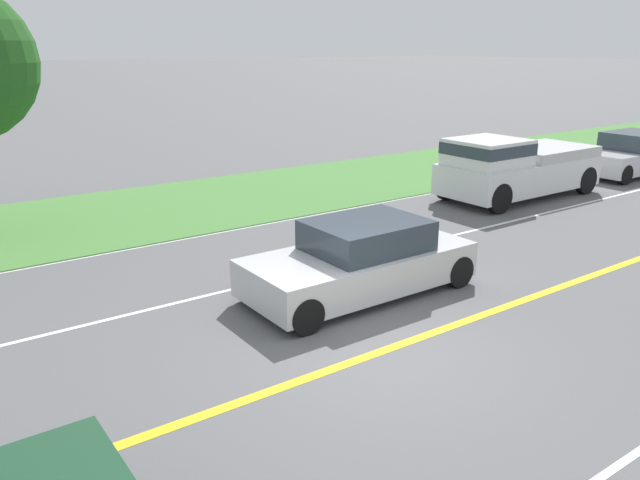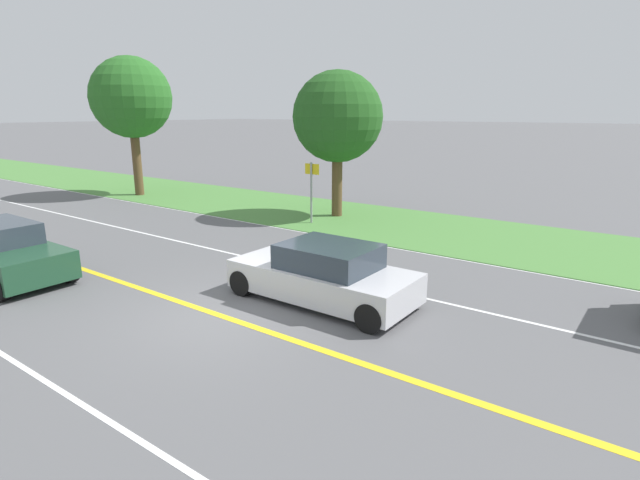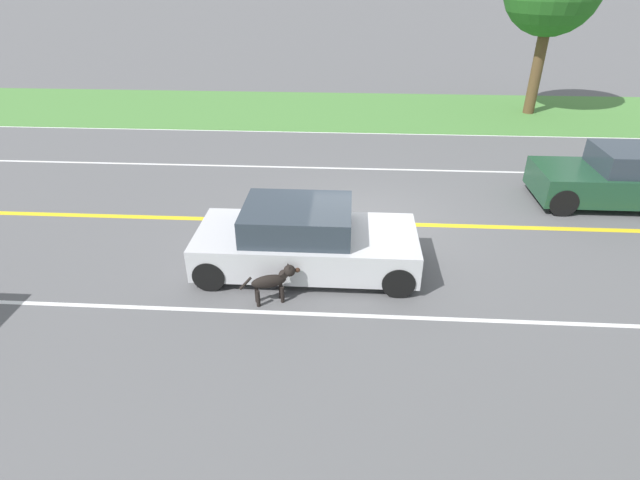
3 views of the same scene
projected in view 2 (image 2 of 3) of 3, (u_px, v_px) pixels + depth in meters
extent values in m
plane|color=#5B5B5E|center=(223.00, 316.00, 10.53)|extent=(400.00, 400.00, 0.00)
cube|color=yellow|center=(223.00, 316.00, 10.53)|extent=(0.18, 160.00, 0.01)
cube|color=white|center=(384.00, 246.00, 16.00)|extent=(0.14, 160.00, 0.01)
cube|color=white|center=(320.00, 274.00, 13.26)|extent=(0.10, 160.00, 0.01)
cube|color=white|center=(57.00, 388.00, 7.79)|extent=(0.10, 160.00, 0.01)
cube|color=#4C843D|center=(424.00, 229.00, 18.34)|extent=(6.00, 160.00, 0.03)
cube|color=silver|center=(323.00, 280.00, 11.30)|extent=(1.84, 4.26, 0.65)
cube|color=#2D3842|center=(329.00, 256.00, 11.06)|extent=(1.58, 2.05, 0.54)
cylinder|color=black|center=(287.00, 265.00, 12.99)|extent=(0.22, 0.61, 0.61)
cylinder|color=black|center=(408.00, 293.00, 11.01)|extent=(0.22, 0.61, 0.61)
cylinder|color=black|center=(242.00, 283.00, 11.69)|extent=(0.22, 0.61, 0.61)
cylinder|color=black|center=(370.00, 318.00, 9.71)|extent=(0.22, 0.61, 0.61)
ellipsoid|color=black|center=(371.00, 273.00, 11.92)|extent=(0.40, 0.66, 0.24)
cylinder|color=black|center=(362.00, 283.00, 12.11)|extent=(0.07, 0.07, 0.32)
cylinder|color=black|center=(380.00, 284.00, 11.99)|extent=(0.07, 0.07, 0.32)
cylinder|color=black|center=(361.00, 285.00, 11.98)|extent=(0.07, 0.07, 0.32)
cylinder|color=black|center=(379.00, 286.00, 11.86)|extent=(0.07, 0.07, 0.32)
cylinder|color=black|center=(360.00, 269.00, 11.96)|extent=(0.18, 0.21, 0.17)
sphere|color=black|center=(356.00, 266.00, 11.98)|extent=(0.27, 0.27, 0.21)
ellipsoid|color=#331E14|center=(350.00, 266.00, 12.02)|extent=(0.12, 0.13, 0.08)
cone|color=black|center=(357.00, 262.00, 12.01)|extent=(0.09, 0.09, 0.10)
cone|color=black|center=(356.00, 263.00, 11.90)|extent=(0.09, 0.09, 0.10)
cylinder|color=black|center=(388.00, 274.00, 11.79)|extent=(0.12, 0.24, 0.23)
cube|color=#1E472D|center=(2.00, 257.00, 12.93)|extent=(1.77, 4.47, 0.70)
cylinder|color=black|center=(0.00, 287.00, 11.33)|extent=(0.22, 0.68, 0.68)
cylinder|color=black|center=(69.00, 269.00, 12.58)|extent=(0.22, 0.68, 0.68)
cylinder|color=black|center=(6.00, 247.00, 14.63)|extent=(0.22, 0.68, 0.68)
cylinder|color=brown|center=(337.00, 182.00, 20.24)|extent=(0.42, 0.42, 2.83)
sphere|color=#23561E|center=(338.00, 117.00, 19.59)|extent=(3.57, 3.57, 3.57)
cylinder|color=brown|center=(137.00, 160.00, 25.28)|extent=(0.44, 0.44, 3.58)
sphere|color=#286623|center=(131.00, 97.00, 24.52)|extent=(3.94, 3.94, 3.94)
cylinder|color=gray|center=(311.00, 193.00, 18.98)|extent=(0.08, 0.08, 2.34)
cube|color=yellow|center=(312.00, 169.00, 18.79)|extent=(0.03, 0.64, 0.40)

